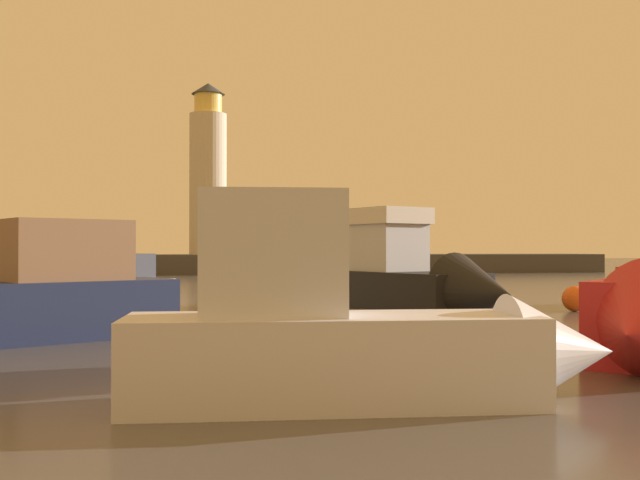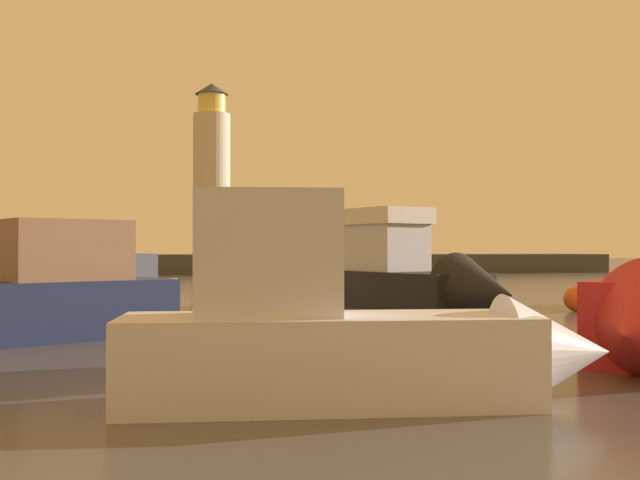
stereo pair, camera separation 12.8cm
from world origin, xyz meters
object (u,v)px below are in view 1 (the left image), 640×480
object	(u,v)px
lighthouse	(208,173)
motorboat_5	(371,338)
motorboat_2	(413,276)
motorboat_4	(108,289)
mooring_buoy	(575,299)

from	to	relation	value
lighthouse	motorboat_5	distance (m)	53.33
motorboat_2	motorboat_5	distance (m)	15.99
lighthouse	motorboat_2	bearing A→B (deg)	-82.37
motorboat_2	motorboat_4	world-z (taller)	motorboat_2
motorboat_5	mooring_buoy	world-z (taller)	motorboat_5
motorboat_5	motorboat_2	bearing A→B (deg)	69.44
lighthouse	motorboat_2	world-z (taller)	lighthouse
motorboat_2	mooring_buoy	distance (m)	5.39
motorboat_2	mooring_buoy	size ratio (longest dim) A/B	10.81
lighthouse	motorboat_2	distance (m)	38.84
motorboat_4	motorboat_5	distance (m)	19.58
motorboat_4	motorboat_5	world-z (taller)	motorboat_5
motorboat_5	mooring_buoy	distance (m)	16.81
motorboat_2	motorboat_5	bearing A→B (deg)	-110.56
lighthouse	motorboat_4	size ratio (longest dim) A/B	2.14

